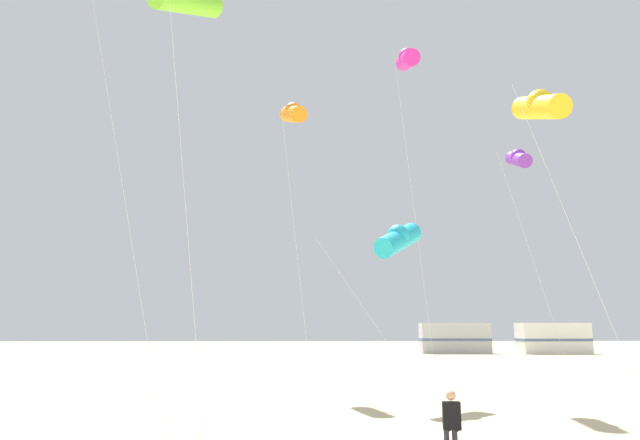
{
  "coord_description": "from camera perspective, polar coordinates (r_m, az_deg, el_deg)",
  "views": [
    {
      "loc": [
        -1.47,
        -5.97,
        2.35
      ],
      "look_at": [
        -0.77,
        11.16,
        5.51
      ],
      "focal_mm": 32.94,
      "sensor_mm": 36.0,
      "label": 1
    }
  ],
  "objects": [
    {
      "name": "kite_tube_lime",
      "position": [
        18.33,
        -12.84,
        20.11
      ],
      "size": [
        3.54,
        3.77,
        12.29
      ],
      "color": "silver",
      "rests_on": "ground"
    },
    {
      "name": "kite_tube_orange",
      "position": [
        25.96,
        -2.63,
        10.3
      ],
      "size": [
        1.47,
        2.59,
        12.24
      ],
      "color": "silver",
      "rests_on": "ground"
    },
    {
      "name": "kite_flyer_standing",
      "position": [
        12.31,
        12.64,
        -18.31
      ],
      "size": [
        0.38,
        0.54,
        1.16
      ],
      "rotation": [
        0.0,
        0.0,
        2.99
      ],
      "color": "black",
      "rests_on": "ground"
    },
    {
      "name": "kite_tube_magenta",
      "position": [
        26.1,
        8.49,
        15.18
      ],
      "size": [
        1.33,
        2.52,
        14.29
      ],
      "color": "silver",
      "rests_on": "ground"
    },
    {
      "name": "rv_van_silver",
      "position": [
        57.73,
        12.95,
        -11.13
      ],
      "size": [
        6.56,
        2.69,
        2.8
      ],
      "rotation": [
        0.0,
        0.0,
        -0.05
      ],
      "color": "#B7BABF",
      "rests_on": "ground"
    },
    {
      "name": "kite_tube_gold",
      "position": [
        18.6,
        20.6,
        10.33
      ],
      "size": [
        3.05,
        2.88,
        9.44
      ],
      "color": "silver",
      "rests_on": "ground"
    },
    {
      "name": "kite_tube_cyan",
      "position": [
        19.99,
        7.61,
        -1.83
      ],
      "size": [
        3.83,
        4.03,
        6.01
      ],
      "color": "silver",
      "rests_on": "ground"
    },
    {
      "name": "kite_tube_violet",
      "position": [
        30.77,
        18.72,
        5.67
      ],
      "size": [
        2.75,
        2.79,
        11.3
      ],
      "color": "silver",
      "rests_on": "ground"
    },
    {
      "name": "rv_van_white",
      "position": [
        59.35,
        21.71,
        -10.64
      ],
      "size": [
        6.52,
        2.59,
        2.8
      ],
      "rotation": [
        0.0,
        0.0,
        0.04
      ],
      "color": "white",
      "rests_on": "ground"
    }
  ]
}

